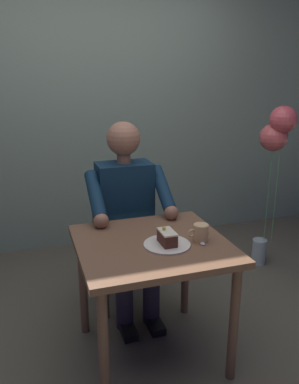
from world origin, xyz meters
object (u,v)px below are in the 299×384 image
object	(u,v)px
coffee_cup	(201,232)
balloon_display	(275,148)
chair	(122,230)
dessert_spoon	(200,241)
dining_table	(152,259)
cake_slice	(167,237)
seated_person	(128,216)

from	to	relation	value
coffee_cup	balloon_display	xyz separation A→B (m)	(-1.01, -0.81, 0.26)
chair	dessert_spoon	size ratio (longest dim) A/B	6.41
coffee_cup	balloon_display	size ratio (longest dim) A/B	0.09
coffee_cup	dining_table	bearing A→B (deg)	-15.03
chair	cake_slice	size ratio (longest dim) A/B	7.13
seated_person	dessert_spoon	world-z (taller)	seated_person
dessert_spoon	coffee_cup	bearing A→B (deg)	-116.52
dining_table	chair	bearing A→B (deg)	-90.00
cake_slice	balloon_display	distance (m)	1.47
dessert_spoon	balloon_display	bearing A→B (deg)	-141.18
seated_person	cake_slice	distance (m)	0.58
cake_slice	coffee_cup	xyz separation A→B (m)	(-0.19, 0.00, 0.00)
seated_person	coffee_cup	distance (m)	0.63
chair	dining_table	bearing A→B (deg)	90.00
dining_table	dessert_spoon	size ratio (longest dim) A/B	5.61
cake_slice	balloon_display	world-z (taller)	balloon_display
coffee_cup	dessert_spoon	distance (m)	0.05
coffee_cup	balloon_display	distance (m)	1.32
chair	dessert_spoon	bearing A→B (deg)	107.84
dining_table	coffee_cup	xyz separation A→B (m)	(-0.25, 0.07, 0.15)
chair	dessert_spoon	distance (m)	0.83
chair	balloon_display	distance (m)	1.36
dining_table	balloon_display	bearing A→B (deg)	-149.75
cake_slice	dessert_spoon	bearing A→B (deg)	174.94
cake_slice	coffee_cup	size ratio (longest dim) A/B	1.11
dining_table	chair	distance (m)	0.69
dining_table	seated_person	distance (m)	0.51
dining_table	coffee_cup	distance (m)	0.30
seated_person	balloon_display	distance (m)	1.33
dining_table	seated_person	world-z (taller)	seated_person
chair	balloon_display	xyz separation A→B (m)	(-1.26, -0.06, 0.51)
chair	cake_slice	xyz separation A→B (m)	(-0.06, 0.75, 0.25)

